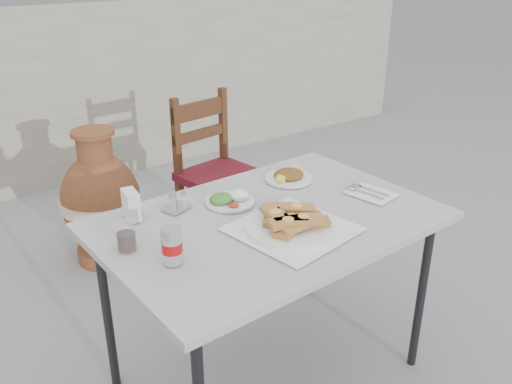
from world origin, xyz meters
TOP-DOWN VIEW (x-y plane):
  - ground at (0.00, 0.00)m, footprint 80.00×80.00m
  - cafe_table at (-0.18, 0.06)m, footprint 1.17×0.82m
  - pide_plate at (-0.17, -0.05)m, footprint 0.40×0.40m
  - salad_rice_plate at (-0.23, 0.23)m, footprint 0.18×0.18m
  - salad_chopped_plate at (0.08, 0.28)m, footprint 0.19×0.19m
  - soda_can at (-0.59, -0.01)m, footprint 0.06×0.06m
  - cola_glass at (-0.66, 0.14)m, footprint 0.06×0.06m
  - napkin_holder at (-0.57, 0.32)m, footprint 0.06×0.09m
  - condiment_caddy at (-0.41, 0.30)m, footprint 0.11×0.10m
  - cutlery_napkin at (0.24, 0.01)m, footprint 0.16×0.20m
  - chair at (0.21, 1.05)m, footprint 0.43×0.43m
  - terracotta_urn at (-0.36, 1.28)m, footprint 0.41×0.41m
  - back_wall at (0.00, 2.50)m, footprint 6.00×0.25m

SIDE VIEW (x-z plane):
  - ground at x=0.00m, z-range 0.00..0.00m
  - terracotta_urn at x=-0.36m, z-range -0.03..0.70m
  - chair at x=0.21m, z-range 0.01..0.87m
  - back_wall at x=0.00m, z-range 0.00..1.20m
  - cafe_table at x=-0.18m, z-range 0.30..0.99m
  - cutlery_napkin at x=0.24m, z-range 0.69..0.70m
  - salad_chopped_plate at x=0.08m, z-range 0.69..0.73m
  - salad_rice_plate at x=-0.23m, z-range 0.69..0.73m
  - condiment_caddy at x=-0.41m, z-range 0.68..0.75m
  - pide_plate at x=-0.17m, z-range 0.69..0.76m
  - cola_glass at x=-0.66m, z-range 0.69..0.78m
  - napkin_holder at x=-0.57m, z-range 0.70..0.80m
  - soda_can at x=-0.59m, z-range 0.70..0.81m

